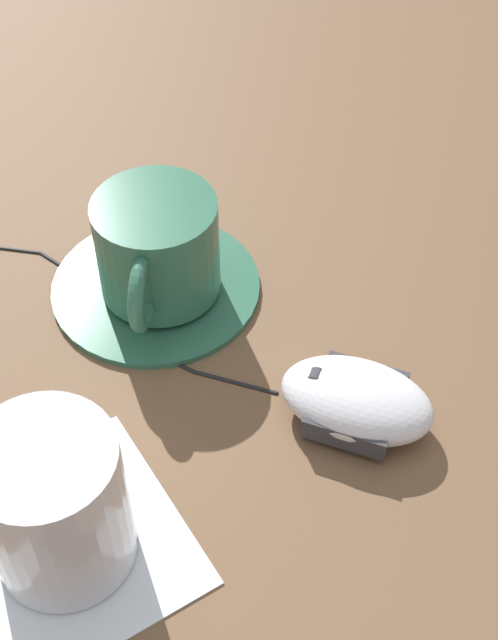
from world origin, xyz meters
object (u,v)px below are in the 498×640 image
saucer (156,285)px  computer_mouse (356,400)px  coffee_cup (157,249)px  drinking_glass (55,505)px

saucer → computer_mouse: computer_mouse is taller
coffee_cup → computer_mouse: 0.17m
drinking_glass → coffee_cup: bearing=56.6°
coffee_cup → computer_mouse: size_ratio=0.97×
computer_mouse → drinking_glass: drinking_glass is taller
computer_mouse → coffee_cup: bearing=118.4°
saucer → computer_mouse: (0.08, -0.16, 0.01)m
coffee_cup → saucer: bearing=101.5°
saucer → drinking_glass: 0.22m
saucer → coffee_cup: coffee_cup is taller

